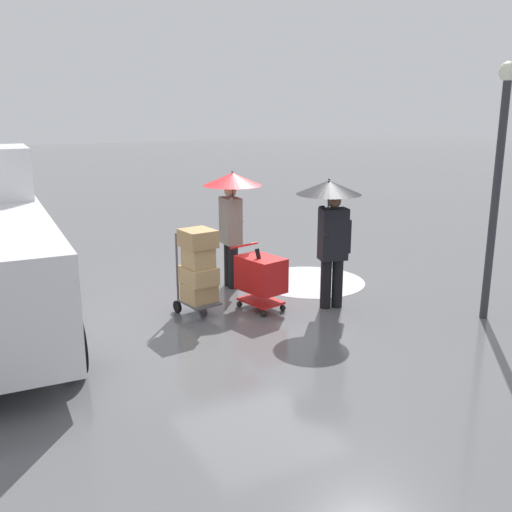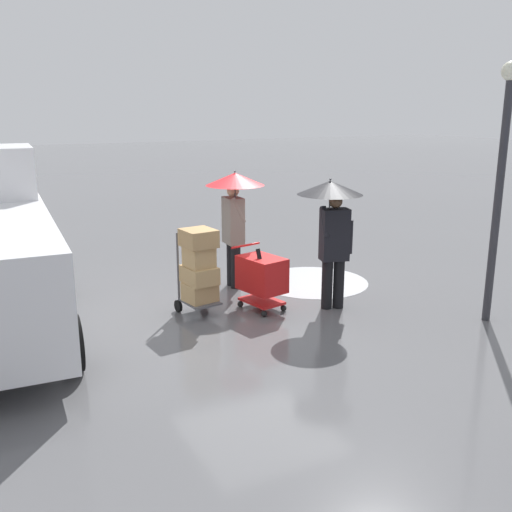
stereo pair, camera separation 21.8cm
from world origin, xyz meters
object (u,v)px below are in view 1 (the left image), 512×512
pedestrian_black_side (232,202)px  street_lamp (499,167)px  pedestrian_pink_side (331,214)px  shopping_cart_vendor (261,276)px  hand_dolly_boxes (198,267)px

pedestrian_black_side → street_lamp: street_lamp is taller
street_lamp → pedestrian_pink_side: bearing=-40.6°
pedestrian_black_side → shopping_cart_vendor: bearing=84.6°
pedestrian_black_side → street_lamp: (-2.76, 3.34, 0.79)m
shopping_cart_vendor → street_lamp: size_ratio=0.27×
hand_dolly_boxes → shopping_cart_vendor: bearing=166.3°
street_lamp → hand_dolly_boxes: bearing=-30.6°
shopping_cart_vendor → pedestrian_black_side: (-0.12, -1.28, 1.02)m
hand_dolly_boxes → pedestrian_black_side: size_ratio=0.65×
hand_dolly_boxes → pedestrian_pink_side: 2.27m
pedestrian_pink_side → pedestrian_black_side: 1.96m
shopping_cart_vendor → hand_dolly_boxes: hand_dolly_boxes is taller
pedestrian_black_side → pedestrian_pink_side: bearing=117.3°
shopping_cart_vendor → street_lamp: street_lamp is taller
hand_dolly_boxes → street_lamp: bearing=149.4°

